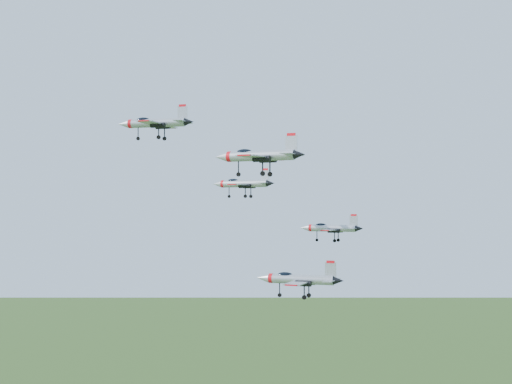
# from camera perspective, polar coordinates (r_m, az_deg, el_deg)

# --- Properties ---
(jet_lead) EXTENTS (14.01, 11.62, 3.74)m
(jet_lead) POSITION_cam_1_polar(r_m,az_deg,el_deg) (122.94, -8.13, 5.50)
(jet_lead) COLOR #ADB1BA
(jet_left_high) EXTENTS (10.60, 8.99, 2.87)m
(jet_left_high) POSITION_cam_1_polar(r_m,az_deg,el_deg) (110.66, -1.11, 0.69)
(jet_left_high) COLOR #ADB1BA
(jet_right_high) EXTENTS (12.08, 10.22, 3.26)m
(jet_right_high) POSITION_cam_1_polar(r_m,az_deg,el_deg) (87.41, 0.14, 2.94)
(jet_right_high) COLOR #ADB1BA
(jet_left_low) EXTENTS (10.53, 8.90, 2.84)m
(jet_left_low) POSITION_cam_1_polar(r_m,az_deg,el_deg) (114.96, 5.97, -2.88)
(jet_left_low) COLOR #ADB1BA
(jet_right_low) EXTENTS (12.21, 10.23, 3.27)m
(jet_right_low) POSITION_cam_1_polar(r_m,az_deg,el_deg) (96.36, 3.40, -6.96)
(jet_right_low) COLOR #ADB1BA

